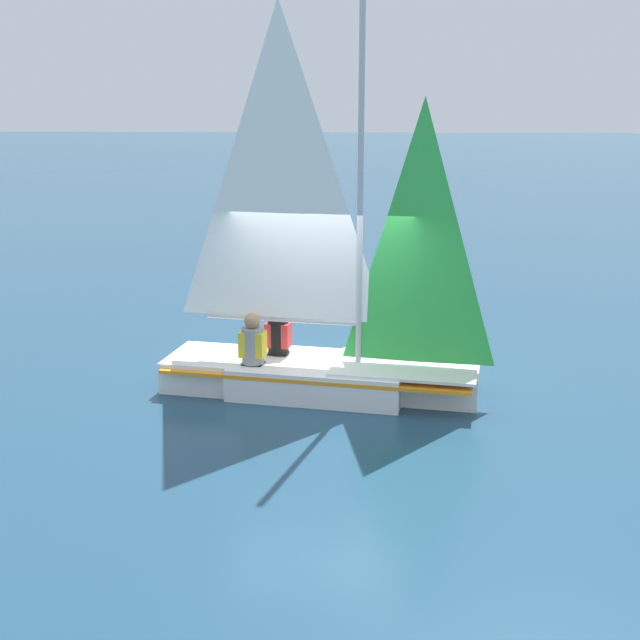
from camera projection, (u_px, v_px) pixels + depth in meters
The scene contains 4 objects.
ground_plane at pixel (320, 392), 11.27m from camera, with size 260.00×260.00×0.00m, color navy.
sailboat_main at pixel (319, 338), 11.07m from camera, with size 4.48×1.87×5.33m.
sailor_helm at pixel (278, 342), 11.46m from camera, with size 0.37×0.33×1.16m.
sailor_crew at pixel (253, 351), 11.01m from camera, with size 0.37×0.33×1.16m.
Camera 1 is at (1.03, -10.59, 3.84)m, focal length 45.00 mm.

